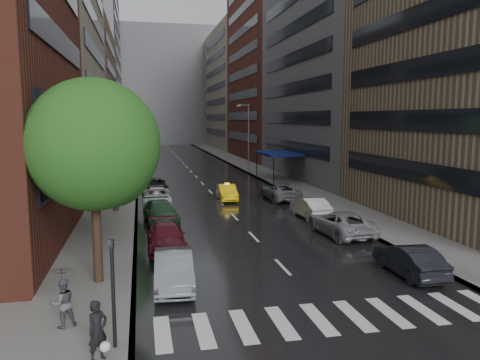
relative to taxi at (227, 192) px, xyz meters
The scene contains 20 objects.
ground 23.09m from the taxi, 91.86° to the right, with size 220.00×220.00×0.00m, color gray.
road 26.96m from the taxi, 91.59° to the left, with size 14.00×140.00×0.01m, color black.
sidewalk_left 28.65m from the taxi, 109.90° to the left, with size 4.00×140.00×0.15m, color gray.
sidewalk_right 28.18m from the taxi, 72.97° to the left, with size 4.00×140.00×0.15m, color gray.
crosswalk 25.08m from the taxi, 91.25° to the right, with size 13.15×2.80×0.01m.
buildings_left 41.93m from the taxi, 113.79° to the left, with size 8.00×108.00×38.00m.
buildings_right 39.24m from the taxi, 67.04° to the left, with size 8.05×109.10×36.00m.
building_far 96.16m from the taxi, 90.45° to the left, with size 40.00×14.00×32.00m, color slate.
tree_near 22.46m from the taxi, 115.40° to the right, with size 5.61×5.61×8.94m.
tree_mid 11.26m from the taxi, 158.83° to the right, with size 5.34×5.34×8.52m.
tree_far 12.16m from the taxi, 145.66° to the left, with size 4.72×4.72×7.52m.
taxi is the anchor object (origin of this frame).
parked_cars_left 9.14m from the taxi, 132.26° to the right, with size 2.59×30.97×1.53m.
parked_cars_right 10.79m from the taxi, 64.45° to the right, with size 2.92×25.50×1.52m.
ped_bag_walker 28.10m from the taxi, 108.19° to the right, with size 0.79×0.77×1.83m.
ped_black_umbrella 26.19m from the taxi, 112.76° to the right, with size 1.03×0.98×2.09m.
traffic_light 27.32m from the taxi, 107.82° to the right, with size 0.18×0.15×3.45m.
street_lamp_left 11.72m from the taxi, 140.68° to the left, with size 1.74×0.22×9.00m.
street_lamp_right 23.40m from the taxi, 72.37° to the left, with size 1.74×0.22×9.00m.
awning 14.70m from the taxi, 55.40° to the left, with size 4.00×8.00×3.12m.
Camera 1 is at (-6.66, -17.19, 7.25)m, focal length 35.00 mm.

